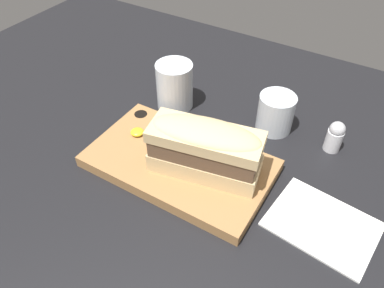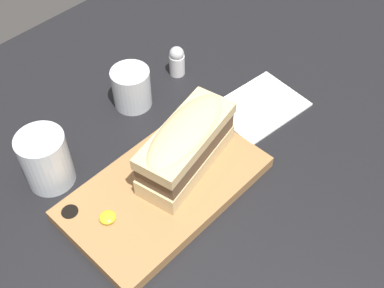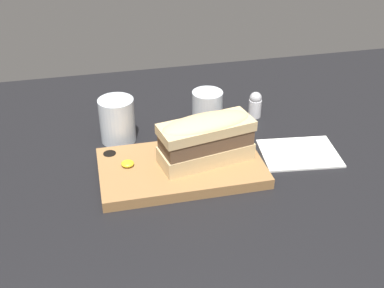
# 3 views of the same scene
# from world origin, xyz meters

# --- Properties ---
(dining_table) EXTENTS (1.52, 1.02, 0.02)m
(dining_table) POSITION_xyz_m (0.00, 0.00, 0.01)
(dining_table) COLOR black
(dining_table) RESTS_ON ground
(serving_board) EXTENTS (0.32, 0.19, 0.02)m
(serving_board) POSITION_xyz_m (-0.04, -0.02, 0.03)
(serving_board) COLOR #9E7042
(serving_board) RESTS_ON dining_table
(sandwich) EXTENTS (0.19, 0.11, 0.10)m
(sandwich) POSITION_xyz_m (0.02, -0.02, 0.09)
(sandwich) COLOR #DBBC84
(sandwich) RESTS_ON serving_board
(mustard_dollop) EXTENTS (0.03, 0.03, 0.01)m
(mustard_dollop) POSITION_xyz_m (-0.14, -0.01, 0.05)
(mustard_dollop) COLOR gold
(mustard_dollop) RESTS_ON serving_board
(water_glass) EXTENTS (0.08, 0.08, 0.10)m
(water_glass) POSITION_xyz_m (-0.14, 0.13, 0.06)
(water_glass) COLOR silver
(water_glass) RESTS_ON dining_table
(wine_glass) EXTENTS (0.07, 0.07, 0.08)m
(wine_glass) POSITION_xyz_m (0.07, 0.17, 0.06)
(wine_glass) COLOR silver
(wine_glass) RESTS_ON dining_table
(napkin) EXTENTS (0.17, 0.14, 0.00)m
(napkin) POSITION_xyz_m (0.22, -0.01, 0.02)
(napkin) COLOR white
(napkin) RESTS_ON dining_table
(salt_shaker) EXTENTS (0.03, 0.03, 0.06)m
(salt_shaker) POSITION_xyz_m (0.18, 0.17, 0.05)
(salt_shaker) COLOR white
(salt_shaker) RESTS_ON dining_table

